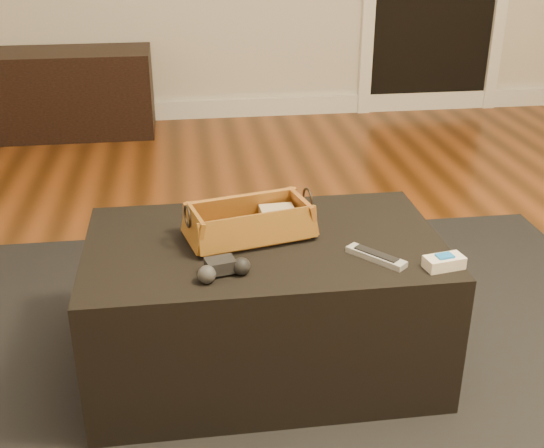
{
  "coord_description": "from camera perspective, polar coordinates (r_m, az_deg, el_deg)",
  "views": [
    {
      "loc": [
        -0.4,
        -1.72,
        1.29
      ],
      "look_at": [
        -0.16,
        -0.04,
        0.49
      ],
      "focal_mm": 45.0,
      "sensor_mm": 36.0,
      "label": 1
    }
  ],
  "objects": [
    {
      "name": "silver_remote",
      "position": [
        1.83,
        8.7,
        -2.7
      ],
      "size": [
        0.14,
        0.16,
        0.02
      ],
      "color": "#B3B5BB",
      "rests_on": "ottoman"
    },
    {
      "name": "area_rug",
      "position": [
        2.1,
        -0.44,
        -12.49
      ],
      "size": [
        2.6,
        2.0,
        0.01
      ],
      "primitive_type": "cube",
      "color": "black",
      "rests_on": "floor"
    },
    {
      "name": "tv_remote",
      "position": [
        1.91,
        -2.26,
        -0.75
      ],
      "size": [
        0.19,
        0.1,
        0.02
      ],
      "primitive_type": "cube",
      "rotation": [
        0.0,
        0.0,
        0.33
      ],
      "color": "black",
      "rests_on": "wicker_basket"
    },
    {
      "name": "baseboard",
      "position": [
        4.64,
        -2.75,
        9.69
      ],
      "size": [
        5.0,
        0.04,
        0.12
      ],
      "primitive_type": "cube",
      "color": "white",
      "rests_on": "floor"
    },
    {
      "name": "game_controller",
      "position": [
        1.73,
        -4.14,
        -3.72
      ],
      "size": [
        0.15,
        0.1,
        0.05
      ],
      "color": "black",
      "rests_on": "ottoman"
    },
    {
      "name": "media_cabinet",
      "position": [
        4.43,
        -18.47,
        10.3
      ],
      "size": [
        1.29,
        0.45,
        0.51
      ],
      "primitive_type": "cube",
      "color": "black",
      "rests_on": "floor"
    },
    {
      "name": "cloth_bundle",
      "position": [
        1.97,
        0.43,
        0.67
      ],
      "size": [
        0.1,
        0.07,
        0.05
      ],
      "primitive_type": "cube",
      "rotation": [
        0.0,
        0.0,
        0.05
      ],
      "color": "tan",
      "rests_on": "wicker_basket"
    },
    {
      "name": "wicker_basket",
      "position": [
        1.92,
        -1.89,
        0.02
      ],
      "size": [
        0.39,
        0.26,
        0.13
      ],
      "color": "#B06B27",
      "rests_on": "ottoman"
    },
    {
      "name": "ottoman",
      "position": [
        2.02,
        -0.65,
        -6.76
      ],
      "size": [
        1.0,
        0.6,
        0.42
      ],
      "primitive_type": "cube",
      "color": "black",
      "rests_on": "area_rug"
    },
    {
      "name": "floor",
      "position": [
        2.19,
        4.18,
        -11.19
      ],
      "size": [
        5.0,
        5.5,
        0.01
      ],
      "primitive_type": "cube",
      "color": "brown",
      "rests_on": "ground"
    },
    {
      "name": "cream_gadget",
      "position": [
        1.82,
        14.2,
        -3.1
      ],
      "size": [
        0.11,
        0.07,
        0.04
      ],
      "color": "white",
      "rests_on": "ottoman"
    }
  ]
}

